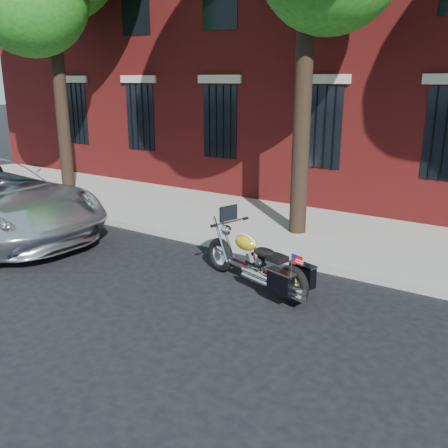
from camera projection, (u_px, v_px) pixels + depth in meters
The scene contains 4 objects.
ground at pixel (200, 274), 8.88m from camera, with size 120.00×120.00×0.00m, color black.
curb at pixel (241, 249), 9.96m from camera, with size 40.00×0.16×0.15m, color gray.
sidewalk at pixel (284, 227), 11.46m from camera, with size 40.00×3.60×0.15m, color gray.
motorcycle at pixel (259, 265), 8.16m from camera, with size 2.33×1.18×1.26m.
Camera 1 is at (4.97, -6.63, 3.34)m, focal length 40.00 mm.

